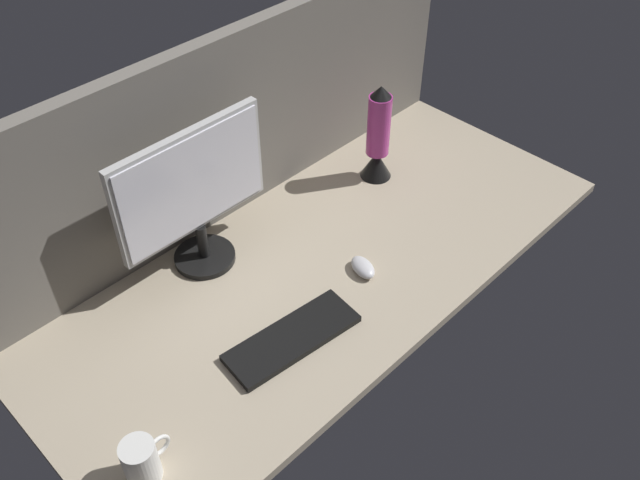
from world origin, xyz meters
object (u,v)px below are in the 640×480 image
at_px(monitor, 193,193).
at_px(lava_lamp, 378,140).
at_px(keyboard, 292,338).
at_px(mouse, 363,267).
at_px(mug_ceramic_white, 142,461).

xyz_separation_m(monitor, lava_lamp, (0.66, -0.10, -0.10)).
distance_m(monitor, keyboard, 0.48).
bearing_deg(lava_lamp, monitor, 171.79).
height_order(keyboard, mouse, mouse).
relative_size(keyboard, lava_lamp, 1.08).
height_order(monitor, lava_lamp, monitor).
relative_size(keyboard, mouse, 3.85).
xyz_separation_m(mouse, mug_ceramic_white, (-0.81, -0.08, 0.04)).
bearing_deg(mug_ceramic_white, monitor, 41.18).
distance_m(mouse, mug_ceramic_white, 0.82).
distance_m(monitor, mouse, 0.53).
height_order(monitor, mug_ceramic_white, monitor).
bearing_deg(lava_lamp, mouse, -143.24).
bearing_deg(mouse, monitor, 145.72).
height_order(mug_ceramic_white, lava_lamp, lava_lamp).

